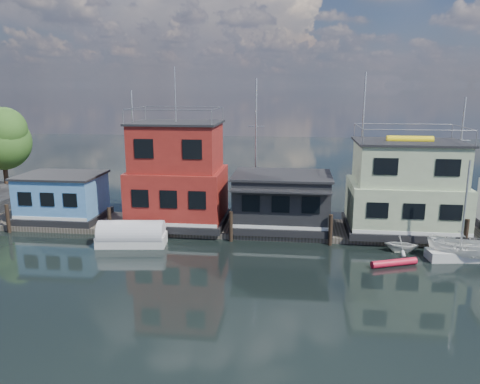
# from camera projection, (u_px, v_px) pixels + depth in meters

# --- Properties ---
(ground) EXTENTS (160.00, 160.00, 0.00)m
(ground) POSITION_uv_depth(u_px,v_px,m) (283.00, 302.00, 24.18)
(ground) COLOR black
(ground) RESTS_ON ground
(dock) EXTENTS (48.00, 5.00, 0.40)m
(dock) POSITION_uv_depth(u_px,v_px,m) (288.00, 229.00, 35.75)
(dock) COLOR #595147
(dock) RESTS_ON ground
(houseboat_blue) EXTENTS (6.40, 4.90, 3.66)m
(houseboat_blue) POSITION_uv_depth(u_px,v_px,m) (62.00, 197.00, 37.38)
(houseboat_blue) COLOR black
(houseboat_blue) RESTS_ON dock
(houseboat_red) EXTENTS (7.40, 5.90, 11.86)m
(houseboat_red) POSITION_uv_depth(u_px,v_px,m) (178.00, 176.00, 35.86)
(houseboat_red) COLOR black
(houseboat_red) RESTS_ON dock
(houseboat_dark) EXTENTS (7.40, 6.10, 4.06)m
(houseboat_dark) POSITION_uv_depth(u_px,v_px,m) (282.00, 201.00, 35.29)
(houseboat_dark) COLOR black
(houseboat_dark) RESTS_ON dock
(houseboat_green) EXTENTS (8.40, 5.90, 7.03)m
(houseboat_green) POSITION_uv_depth(u_px,v_px,m) (406.00, 189.00, 34.02)
(houseboat_green) COLOR black
(houseboat_green) RESTS_ON dock
(pilings) EXTENTS (42.28, 0.28, 2.20)m
(pilings) POSITION_uv_depth(u_px,v_px,m) (282.00, 228.00, 32.88)
(pilings) COLOR #2D2116
(pilings) RESTS_ON ground
(background_masts) EXTENTS (36.40, 0.16, 12.00)m
(background_masts) POSITION_uv_depth(u_px,v_px,m) (346.00, 150.00, 39.81)
(background_masts) COLOR silver
(background_masts) RESTS_ON ground
(red_kayak) EXTENTS (2.99, 1.51, 0.44)m
(red_kayak) POSITION_uv_depth(u_px,v_px,m) (394.00, 263.00, 28.87)
(red_kayak) COLOR red
(red_kayak) RESTS_ON ground
(day_sailer) EXTENTS (4.22, 1.89, 6.43)m
(day_sailer) POSITION_uv_depth(u_px,v_px,m) (460.00, 254.00, 29.91)
(day_sailer) COLOR silver
(day_sailer) RESTS_ON ground
(dinghy_white) EXTENTS (2.44, 2.18, 1.15)m
(dinghy_white) POSITION_uv_depth(u_px,v_px,m) (401.00, 244.00, 31.19)
(dinghy_white) COLOR silver
(dinghy_white) RESTS_ON ground
(motorboat) EXTENTS (4.42, 2.73, 1.60)m
(motorboat) POSITION_uv_depth(u_px,v_px,m) (462.00, 249.00, 29.65)
(motorboat) COLOR white
(motorboat) RESTS_ON ground
(tarp_runabout) EXTENTS (4.91, 2.45, 1.91)m
(tarp_runabout) POSITION_uv_depth(u_px,v_px,m) (132.00, 236.00, 32.53)
(tarp_runabout) COLOR silver
(tarp_runabout) RESTS_ON ground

